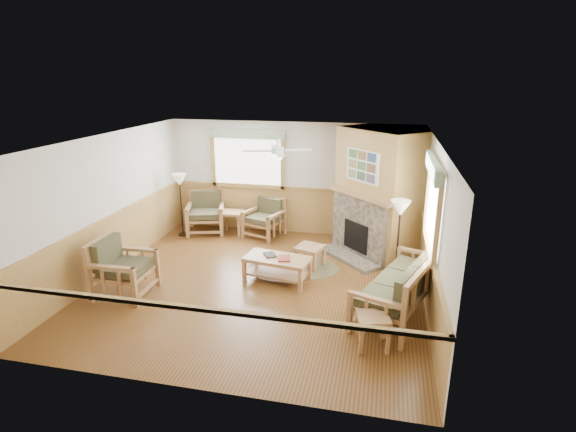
% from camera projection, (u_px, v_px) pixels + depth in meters
% --- Properties ---
extents(floor, '(6.00, 6.00, 0.01)m').
position_uv_depth(floor, '(259.00, 284.00, 8.42)').
color(floor, brown).
rests_on(floor, ground).
extents(ceiling, '(6.00, 6.00, 0.01)m').
position_uv_depth(ceiling, '(256.00, 140.00, 7.60)').
color(ceiling, white).
rests_on(ceiling, floor).
extents(wall_back, '(6.00, 0.02, 2.70)m').
position_uv_depth(wall_back, '(292.00, 179.00, 10.80)').
color(wall_back, silver).
rests_on(wall_back, floor).
extents(wall_front, '(6.00, 0.02, 2.70)m').
position_uv_depth(wall_front, '(186.00, 292.00, 5.22)').
color(wall_front, silver).
rests_on(wall_front, floor).
extents(wall_left, '(0.02, 6.00, 2.70)m').
position_uv_depth(wall_left, '(108.00, 205.00, 8.63)').
color(wall_left, silver).
rests_on(wall_left, floor).
extents(wall_right, '(0.02, 6.00, 2.70)m').
position_uv_depth(wall_right, '(433.00, 227.00, 7.40)').
color(wall_right, silver).
rests_on(wall_right, floor).
extents(wainscot, '(6.00, 6.00, 1.10)m').
position_uv_depth(wainscot, '(259.00, 257.00, 8.25)').
color(wainscot, '#AD8647').
rests_on(wainscot, floor).
extents(fireplace, '(3.11, 3.11, 2.70)m').
position_uv_depth(fireplace, '(378.00, 193.00, 9.50)').
color(fireplace, '#AD8647').
rests_on(fireplace, floor).
extents(window_back, '(1.90, 0.16, 1.50)m').
position_uv_depth(window_back, '(247.00, 128.00, 10.63)').
color(window_back, white).
rests_on(window_back, wall_back).
extents(window_right, '(0.16, 1.90, 1.50)m').
position_uv_depth(window_right, '(439.00, 159.00, 6.86)').
color(window_right, white).
rests_on(window_right, wall_right).
extents(ceiling_fan, '(1.59, 1.59, 0.36)m').
position_uv_depth(ceiling_fan, '(277.00, 140.00, 7.83)').
color(ceiling_fan, white).
rests_on(ceiling_fan, ceiling).
extents(sofa, '(2.37, 1.61, 1.01)m').
position_uv_depth(sofa, '(401.00, 283.00, 7.33)').
color(sofa, '#AB7D50').
rests_on(sofa, floor).
extents(armchair_back_left, '(1.10, 1.10, 0.99)m').
position_uv_depth(armchair_back_left, '(206.00, 213.00, 11.02)').
color(armchair_back_left, '#AB7D50').
rests_on(armchair_back_left, floor).
extents(armchair_back_right, '(1.02, 1.02, 0.90)m').
position_uv_depth(armchair_back_right, '(264.00, 218.00, 10.78)').
color(armchair_back_right, '#AB7D50').
rests_on(armchair_back_right, floor).
extents(armchair_left, '(0.93, 0.93, 1.02)m').
position_uv_depth(armchair_left, '(124.00, 267.00, 7.92)').
color(armchair_left, '#AB7D50').
rests_on(armchair_left, floor).
extents(coffee_table, '(1.29, 0.79, 0.48)m').
position_uv_depth(coffee_table, '(277.00, 269.00, 8.48)').
color(coffee_table, '#AB7D50').
rests_on(coffee_table, floor).
extents(end_table_chairs, '(0.54, 0.52, 0.57)m').
position_uv_depth(end_table_chairs, '(233.00, 222.00, 10.99)').
color(end_table_chairs, '#AB7D50').
rests_on(end_table_chairs, floor).
extents(end_table_sofa, '(0.53, 0.52, 0.50)m').
position_uv_depth(end_table_sofa, '(372.00, 331.00, 6.43)').
color(end_table_sofa, '#AB7D50').
rests_on(end_table_sofa, floor).
extents(footstool, '(0.64, 0.64, 0.44)m').
position_uv_depth(footstool, '(310.00, 256.00, 9.12)').
color(footstool, '#AB7D50').
rests_on(footstool, floor).
extents(braided_rug, '(2.32, 2.32, 0.01)m').
position_uv_depth(braided_rug, '(294.00, 266.00, 9.17)').
color(braided_rug, brown).
rests_on(braided_rug, floor).
extents(floor_lamp_left, '(0.41, 0.41, 1.53)m').
position_uv_depth(floor_lamp_left, '(181.00, 205.00, 10.74)').
color(floor_lamp_left, black).
rests_on(floor_lamp_left, floor).
extents(floor_lamp_right, '(0.43, 0.43, 1.60)m').
position_uv_depth(floor_lamp_right, '(398.00, 242.00, 8.30)').
color(floor_lamp_right, black).
rests_on(floor_lamp_right, floor).
extents(book_red, '(0.27, 0.34, 0.03)m').
position_uv_depth(book_red, '(284.00, 258.00, 8.31)').
color(book_red, maroon).
rests_on(book_red, coffee_table).
extents(book_dark, '(0.31, 0.33, 0.02)m').
position_uv_depth(book_dark, '(270.00, 254.00, 8.49)').
color(book_dark, black).
rests_on(book_dark, coffee_table).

